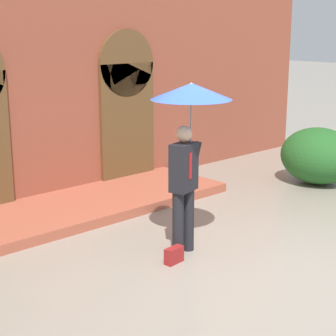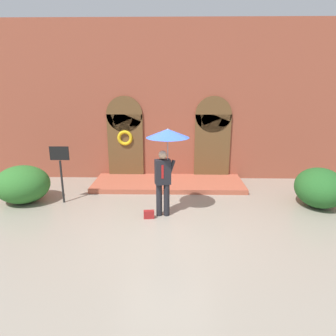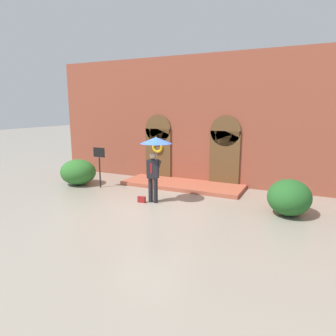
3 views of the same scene
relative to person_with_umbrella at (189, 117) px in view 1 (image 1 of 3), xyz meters
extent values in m
plane|color=gray|center=(0.00, -0.57, -1.91)|extent=(80.00, 80.00, 0.00)
cube|color=brown|center=(0.00, 3.63, 0.89)|extent=(14.00, 0.50, 5.60)
cube|color=brown|center=(1.60, 3.34, -0.71)|extent=(1.30, 0.08, 2.40)
cylinder|color=brown|center=(1.60, 3.34, 0.49)|extent=(1.30, 0.08, 1.30)
cube|color=#AA523A|center=(0.00, 2.48, -1.83)|extent=(5.20, 1.80, 0.16)
cylinder|color=black|center=(-0.20, 0.00, -1.46)|extent=(0.16, 0.16, 0.90)
cylinder|color=black|center=(0.00, 0.00, -1.46)|extent=(0.16, 0.16, 0.90)
cube|color=black|center=(-0.10, 0.00, -0.68)|extent=(0.45, 0.33, 0.66)
cube|color=#A51919|center=(-0.10, -0.13, -0.64)|extent=(0.06, 0.02, 0.36)
sphere|color=tan|center=(-0.10, 0.00, -0.22)|extent=(0.22, 0.22, 0.22)
cylinder|color=black|center=(0.12, 0.00, -0.58)|extent=(0.22, 0.09, 0.46)
cylinder|color=gray|center=(0.03, 0.00, -0.26)|extent=(0.02, 0.02, 0.98)
cone|color=#284CB7|center=(0.03, 0.00, 0.34)|extent=(1.10, 1.10, 0.22)
cone|color=white|center=(0.03, 0.00, 0.35)|extent=(0.61, 0.60, 0.20)
cube|color=maroon|center=(-0.46, -0.20, -1.80)|extent=(0.29, 0.15, 0.22)
ellipsoid|color=#235B23|center=(4.40, 0.73, -1.35)|extent=(1.35, 1.57, 1.13)
camera|label=1|loc=(-5.28, -5.29, 1.17)|focal=60.00mm
camera|label=2|loc=(0.19, -7.50, 1.53)|focal=32.00mm
camera|label=3|loc=(4.82, -9.15, 1.42)|focal=32.00mm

